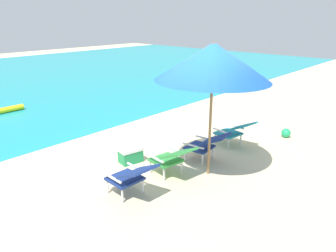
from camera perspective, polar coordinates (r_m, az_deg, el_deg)
The scene contains 8 objects.
ground_plane at distance 9.48m, azimuth -15.90°, elevation 0.42°, with size 40.00×40.00×0.00m, color beige.
lounge_chair_far_left at distance 5.40m, azimuth -6.61°, elevation -8.75°, with size 0.58×0.90×0.68m.
lounge_chair_near_left at distance 6.02m, azimuth 0.68°, elevation -5.56°, with size 0.65×0.94×0.68m.
lounge_chair_near_right at distance 6.69m, azimuth 6.93°, elevation -3.11°, with size 0.63×0.93×0.68m.
lounge_chair_far_right at distance 7.55m, azimuth 11.72°, elevation -0.76°, with size 0.65×0.94×0.68m.
beach_umbrella_center at distance 5.69m, azimuth 8.01°, elevation 11.25°, with size 2.19×2.18×2.50m.
beach_ball at distance 8.59m, azimuth 20.27°, elevation -1.17°, with size 0.23×0.23×0.23m, color #1E9E60.
cooler_box at distance 6.75m, azimuth -6.68°, elevation -5.10°, with size 0.53×0.41×0.32m.
Camera 1 is at (-4.61, -3.76, 2.91)m, focal length 34.25 mm.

